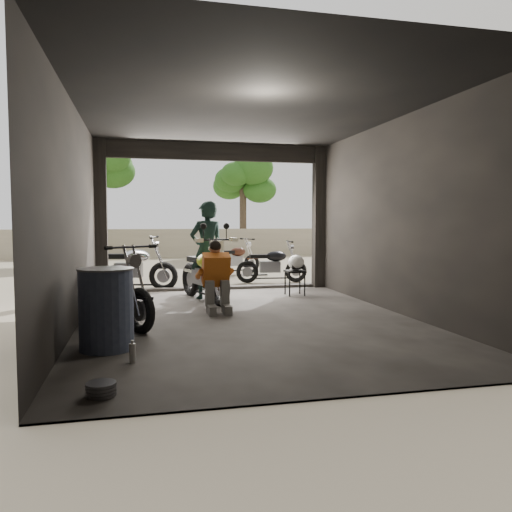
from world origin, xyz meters
name	(u,v)px	position (x,y,z in m)	size (l,w,h in m)	color
ground	(248,321)	(0.00, 0.00, 0.00)	(80.00, 80.00, 0.00)	#7A6D56
garage	(241,236)	(0.00, 0.55, 1.28)	(7.00, 7.13, 3.20)	#2D2B28
boundary_wall	(179,243)	(0.00, 14.00, 0.60)	(18.00, 0.30, 1.20)	gray
tree_left	(101,156)	(-3.00, 12.50, 3.99)	(2.20, 2.20, 5.60)	#382B1E
tree_right	(243,174)	(2.80, 14.00, 3.56)	(2.20, 2.20, 5.00)	#382B1E
main_bike	(204,269)	(-0.42, 2.00, 0.62)	(0.76, 1.85, 1.23)	beige
left_bike	(113,285)	(-2.00, 0.03, 0.60)	(0.73, 1.77, 1.20)	black
outside_bike_a	(131,263)	(-1.80, 3.81, 0.60)	(0.73, 1.78, 1.20)	black
outside_bike_b	(235,257)	(1.04, 6.60, 0.51)	(0.63, 1.52, 1.03)	#3E1B0E
outside_bike_c	(272,262)	(1.57, 4.49, 0.52)	(0.64, 1.54, 1.04)	black
rider	(207,250)	(-0.34, 2.27, 0.96)	(0.70, 0.46, 1.92)	black
mechanic	(217,279)	(-0.37, 0.71, 0.58)	(0.59, 0.80, 1.16)	#B65A18
stool	(295,274)	(1.46, 2.24, 0.45)	(0.38, 0.38, 0.53)	black
helmet	(296,262)	(1.50, 2.28, 0.68)	(0.33, 0.35, 0.31)	white
oil_drum	(106,310)	(-2.00, -1.38, 0.49)	(0.63, 0.63, 0.97)	#3A4562
sign_post	(374,224)	(3.29, 2.46, 1.46)	(0.73, 0.08, 2.19)	black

